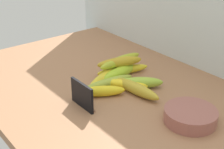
% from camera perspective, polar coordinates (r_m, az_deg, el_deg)
% --- Properties ---
extents(counter_top, '(1.10, 0.76, 0.03)m').
position_cam_1_polar(counter_top, '(1.16, -2.02, -2.48)').
color(counter_top, '#9D6C49').
rests_on(counter_top, ground).
extents(chalkboard_sign, '(0.11, 0.02, 0.08)m').
position_cam_1_polar(chalkboard_sign, '(1.01, -5.21, -3.77)').
color(chalkboard_sign, black).
rests_on(chalkboard_sign, counter_top).
extents(fruit_bowl, '(0.15, 0.15, 0.04)m').
position_cam_1_polar(fruit_bowl, '(0.97, 13.53, -7.02)').
color(fruit_bowl, '#99584D').
rests_on(fruit_bowl, counter_top).
extents(banana_0, '(0.11, 0.21, 0.04)m').
position_cam_1_polar(banana_0, '(1.17, -1.07, -0.32)').
color(banana_0, gold).
rests_on(banana_0, counter_top).
extents(banana_1, '(0.06, 0.17, 0.04)m').
position_cam_1_polar(banana_1, '(1.19, 1.08, 0.35)').
color(banana_1, '#A2C526').
rests_on(banana_1, counter_top).
extents(banana_2, '(0.13, 0.16, 0.04)m').
position_cam_1_polar(banana_2, '(1.13, 4.77, -1.44)').
color(banana_2, '#9BC135').
rests_on(banana_2, counter_top).
extents(banana_3, '(0.20, 0.06, 0.04)m').
position_cam_1_polar(banana_3, '(1.09, 4.18, -2.45)').
color(banana_3, gold).
rests_on(banana_3, counter_top).
extents(banana_4, '(0.14, 0.13, 0.03)m').
position_cam_1_polar(banana_4, '(1.12, 2.24, -1.74)').
color(banana_4, yellow).
rests_on(banana_4, counter_top).
extents(banana_5, '(0.05, 0.20, 0.03)m').
position_cam_1_polar(banana_5, '(1.13, -0.67, -1.48)').
color(banana_5, '#9DAE38').
rests_on(banana_5, counter_top).
extents(banana_6, '(0.10, 0.20, 0.03)m').
position_cam_1_polar(banana_6, '(1.23, 1.92, 0.80)').
color(banana_6, yellow).
rests_on(banana_6, counter_top).
extents(banana_7, '(0.11, 0.15, 0.04)m').
position_cam_1_polar(banana_7, '(1.08, -1.70, -2.91)').
color(banana_7, yellow).
rests_on(banana_7, counter_top).
extents(banana_8, '(0.05, 0.20, 0.04)m').
position_cam_1_polar(banana_8, '(1.22, 1.49, 2.40)').
color(banana_8, '#A6B229').
rests_on(banana_8, banana_6).
extents(banana_9, '(0.09, 0.18, 0.04)m').
position_cam_1_polar(banana_9, '(1.20, 1.36, 2.17)').
color(banana_9, '#B6941F').
rests_on(banana_9, banana_6).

